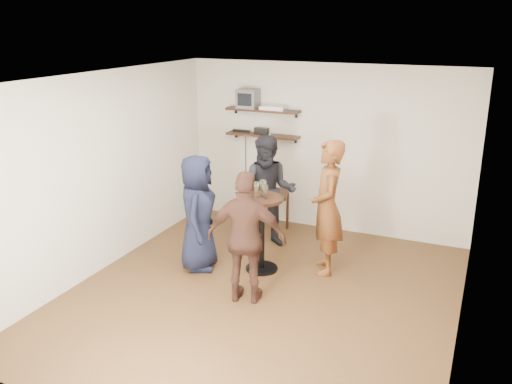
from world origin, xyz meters
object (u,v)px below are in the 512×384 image
Objects in this scene: side_table at (270,199)px; person_plaid at (327,208)px; person_brown at (247,238)px; drinks_table at (262,224)px; person_navy at (198,213)px; crt_monitor at (248,98)px; dvd_deck at (274,108)px; radio at (261,131)px; person_dark at (269,192)px.

side_table is 1.61m from person_plaid.
person_brown reaches higher than side_table.
person_navy is at bearing -161.40° from drinks_table.
crt_monitor is 0.18× the size of person_plaid.
dvd_deck is at bearing 0.00° from crt_monitor.
side_table is 0.66× the size of drinks_table.
person_navy is at bearing -103.29° from side_table.
dvd_deck is 0.25× the size of person_brown.
crt_monitor is 0.20× the size of person_brown.
dvd_deck is at bearing -85.80° from person_brown.
radio is at bearing 0.00° from crt_monitor.
person_plaid is (0.78, 0.31, 0.23)m from drinks_table.
person_navy is (-0.26, -1.98, -1.12)m from dvd_deck.
person_dark is (0.73, -0.90, -1.19)m from crt_monitor.
radio is at bearing -154.21° from person_plaid.
dvd_deck is 0.26× the size of person_navy.
person_dark is 1.06× the size of person_navy.
person_plaid reaches higher than person_brown.
radio is at bearing 113.51° from drinks_table.
person_plaid is at bearing -42.27° from person_dark.
crt_monitor is 2.39m from drinks_table.
crt_monitor reaches higher than person_brown.
person_plaid reaches higher than radio.
person_navy is at bearing -133.88° from person_dark.
dvd_deck is at bearing 105.52° from side_table.
person_navy is (-0.06, -1.98, -0.74)m from radio.
side_table is at bearing -51.23° from radio.
dvd_deck is at bearing -26.21° from person_navy.
person_plaid is at bearing -129.72° from person_brown.
person_brown is at bearing -50.28° from person_plaid.
drinks_table is (0.54, -1.71, -1.24)m from dvd_deck.
crt_monitor reaches higher than person_navy.
side_table is (0.32, -0.40, -0.98)m from radio.
drinks_table is 0.65× the size of person_navy.
dvd_deck is 2.29m from person_navy.
person_navy is at bearing -97.61° from dvd_deck.
person_navy is (-0.56, -1.08, -0.05)m from person_dark.
side_table is 0.42× the size of person_brown.
person_plaid is at bearing -38.57° from crt_monitor.
crt_monitor is 0.20× the size of person_navy.
person_dark reaches higher than person_navy.
crt_monitor reaches higher than person_dark.
drinks_table is 0.57× the size of person_plaid.
side_table is (0.11, -0.40, -1.36)m from dvd_deck.
dvd_deck is 2.86m from person_brown.
person_plaid is (1.21, -1.00, 0.35)m from side_table.
radio is 0.33× the size of side_table.
dvd_deck is 0.39× the size of drinks_table.
drinks_table is 0.86m from person_dark.
side_table is 1.39m from drinks_table.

